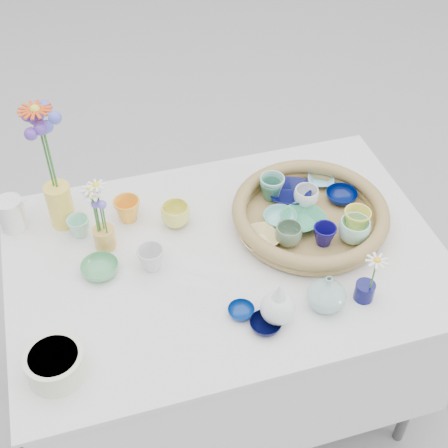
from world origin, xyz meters
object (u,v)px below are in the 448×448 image
object	(u,v)px
display_table	(225,393)
bud_vase_seafoam	(327,292)
tall_vase_yellow	(60,205)
wicker_tray	(310,215)

from	to	relation	value
display_table	bud_vase_seafoam	distance (m)	0.88
display_table	tall_vase_yellow	world-z (taller)	tall_vase_yellow
bud_vase_seafoam	display_table	bearing A→B (deg)	128.27
bud_vase_seafoam	tall_vase_yellow	xyz separation A→B (m)	(-0.64, 0.53, 0.02)
wicker_tray	tall_vase_yellow	xyz separation A→B (m)	(-0.72, 0.22, 0.03)
wicker_tray	tall_vase_yellow	bearing A→B (deg)	162.98
tall_vase_yellow	bud_vase_seafoam	bearing A→B (deg)	-39.41
wicker_tray	display_table	bearing A→B (deg)	-169.88
bud_vase_seafoam	wicker_tray	bearing A→B (deg)	75.77
display_table	tall_vase_yellow	bearing A→B (deg)	148.37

